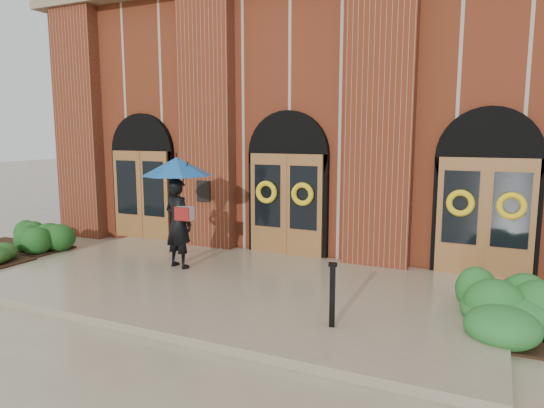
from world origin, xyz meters
The scene contains 8 objects.
ground centered at (0.00, 0.00, 0.00)m, with size 90.00×90.00×0.00m, color gray.
landing centered at (0.00, 0.15, 0.07)m, with size 10.00×5.30×0.15m, color gray.
church_building centered at (0.00, 8.78, 3.50)m, with size 16.20×12.53×7.00m.
man_with_umbrella centered at (-1.71, 0.61, 1.88)m, with size 1.84×1.84×2.48m.
metal_post centered at (2.48, -1.20, 0.68)m, with size 0.17×0.17×1.02m.
hedge_wall_left centered at (-7.26, 0.83, 0.34)m, with size 2.67×1.07×0.69m, color #1A4B19.
hedge_wall_right centered at (5.20, 0.50, 0.38)m, with size 2.93×1.17×0.75m, color #215F24.
hedge_front_right centered at (5.10, 0.00, 0.28)m, with size 1.56×1.34×0.55m, color #236327.
Camera 1 is at (4.68, -8.14, 3.15)m, focal length 32.00 mm.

